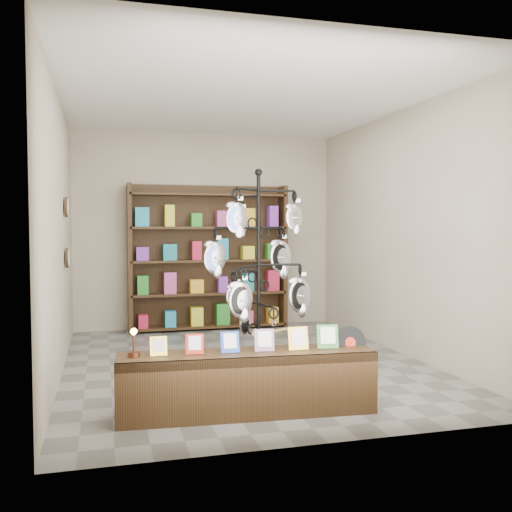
{
  "coord_description": "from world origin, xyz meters",
  "views": [
    {
      "loc": [
        -1.56,
        -6.28,
        1.57
      ],
      "look_at": [
        -0.14,
        -1.0,
        1.29
      ],
      "focal_mm": 40.0,
      "sensor_mm": 36.0,
      "label": 1
    }
  ],
  "objects": [
    {
      "name": "ground",
      "position": [
        0.0,
        0.0,
        0.0
      ],
      "size": [
        5.0,
        5.0,
        0.0
      ],
      "primitive_type": "plane",
      "color": "slate",
      "rests_on": "ground"
    },
    {
      "name": "room_envelope",
      "position": [
        0.0,
        0.0,
        1.85
      ],
      "size": [
        5.0,
        5.0,
        5.0
      ],
      "color": "#B6AB93",
      "rests_on": "ground"
    },
    {
      "name": "display_tree",
      "position": [
        -0.18,
        -1.23,
        1.21
      ],
      "size": [
        1.14,
        1.14,
        2.1
      ],
      "rotation": [
        0.0,
        0.0,
        0.38
      ],
      "color": "black",
      "rests_on": "ground"
    },
    {
      "name": "front_shelf",
      "position": [
        -0.41,
        -1.71,
        0.27
      ],
      "size": [
        2.17,
        0.58,
        0.76
      ],
      "rotation": [
        0.0,
        0.0,
        -0.07
      ],
      "color": "black",
      "rests_on": "ground"
    },
    {
      "name": "back_shelving",
      "position": [
        0.0,
        2.3,
        1.03
      ],
      "size": [
        2.42,
        0.36,
        2.2
      ],
      "color": "black",
      "rests_on": "ground"
    },
    {
      "name": "wall_clocks",
      "position": [
        -1.97,
        0.8,
        1.5
      ],
      "size": [
        0.03,
        0.24,
        0.84
      ],
      "color": "black",
      "rests_on": "ground"
    }
  ]
}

